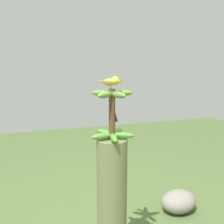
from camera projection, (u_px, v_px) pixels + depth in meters
name	position (u px, v px, depth m)	size (l,w,h in m)	color
banana_tree	(112.00, 206.00, 1.82)	(0.21, 0.21, 0.98)	olive
banana_bunch	(112.00, 115.00, 1.69)	(0.29, 0.29, 0.33)	brown
perched_bird	(112.00, 82.00, 1.63)	(0.18, 0.13, 0.08)	#C68933
garden_rock	(179.00, 201.00, 2.60)	(0.37, 0.28, 0.21)	gray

